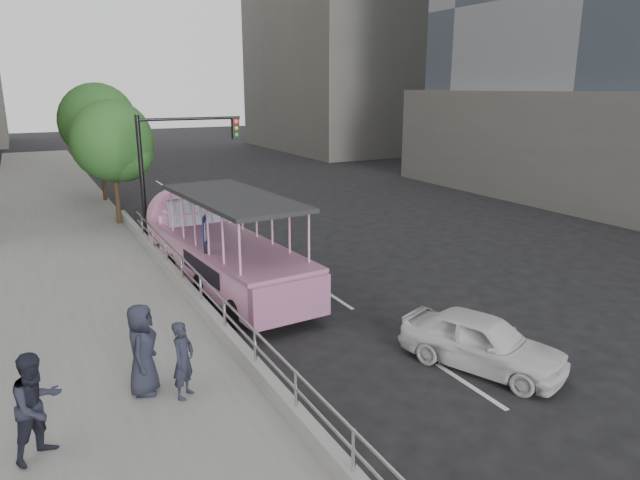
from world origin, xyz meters
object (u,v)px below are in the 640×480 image
(duck_boat, at_px, (219,249))
(street_tree_near, at_px, (115,144))
(traffic_signal, at_px, (171,158))
(pedestrian_far, at_px, (142,349))
(pedestrian_mid, at_px, (37,406))
(parking_sign, at_px, (206,250))
(car, at_px, (482,341))
(street_tree_far, at_px, (100,125))
(pedestrian_near, at_px, (183,360))

(duck_boat, xyz_separation_m, street_tree_near, (-1.63, 9.04, 2.66))
(duck_boat, relative_size, traffic_signal, 1.83)
(duck_boat, height_order, pedestrian_far, duck_boat)
(pedestrian_mid, bearing_deg, parking_sign, 16.88)
(parking_sign, bearing_deg, traffic_signal, 83.01)
(duck_boat, height_order, car, duck_boat)
(car, bearing_deg, pedestrian_mid, 153.45)
(pedestrian_mid, distance_m, street_tree_far, 23.37)
(pedestrian_far, relative_size, street_tree_near, 0.33)
(duck_boat, distance_m, pedestrian_far, 7.42)
(pedestrian_far, distance_m, parking_sign, 5.46)
(duck_boat, bearing_deg, traffic_signal, 90.37)
(pedestrian_far, xyz_separation_m, street_tree_far, (2.22, 21.49, 3.07))
(pedestrian_near, relative_size, street_tree_near, 0.28)
(duck_boat, xyz_separation_m, traffic_signal, (-0.04, 5.61, 2.34))
(street_tree_far, bearing_deg, car, -78.17)
(pedestrian_near, height_order, parking_sign, parking_sign)
(parking_sign, relative_size, street_tree_near, 0.47)
(street_tree_far, bearing_deg, duck_boat, -84.55)
(parking_sign, xyz_separation_m, traffic_signal, (0.90, 7.35, 1.80))
(pedestrian_mid, bearing_deg, pedestrian_far, -1.24)
(pedestrian_near, relative_size, pedestrian_far, 0.85)
(pedestrian_far, height_order, traffic_signal, traffic_signal)
(parking_sign, height_order, street_tree_near, street_tree_near)
(pedestrian_far, bearing_deg, traffic_signal, 7.34)
(car, bearing_deg, traffic_signal, 81.27)
(duck_boat, relative_size, pedestrian_near, 6.03)
(duck_boat, xyz_separation_m, pedestrian_mid, (-5.57, -7.76, 0.07))
(duck_boat, distance_m, pedestrian_mid, 9.55)
(duck_boat, relative_size, street_tree_near, 1.67)
(car, xyz_separation_m, pedestrian_near, (-6.45, 1.36, 0.45))
(street_tree_far, bearing_deg, street_tree_near, -91.91)
(pedestrian_mid, relative_size, street_tree_far, 0.29)
(duck_boat, bearing_deg, pedestrian_near, -113.11)
(pedestrian_mid, height_order, traffic_signal, traffic_signal)
(parking_sign, height_order, street_tree_far, street_tree_far)
(car, relative_size, pedestrian_far, 2.01)
(pedestrian_far, relative_size, parking_sign, 0.69)
(car, distance_m, pedestrian_far, 7.39)
(duck_boat, height_order, pedestrian_mid, duck_boat)
(pedestrian_far, relative_size, street_tree_far, 0.29)
(pedestrian_mid, height_order, street_tree_far, street_tree_far)
(pedestrian_far, height_order, parking_sign, parking_sign)
(parking_sign, height_order, traffic_signal, traffic_signal)
(street_tree_near, bearing_deg, traffic_signal, -65.02)
(parking_sign, distance_m, traffic_signal, 7.62)
(traffic_signal, height_order, street_tree_far, street_tree_far)
(street_tree_near, distance_m, street_tree_far, 6.02)
(duck_boat, distance_m, street_tree_near, 9.56)
(pedestrian_mid, bearing_deg, car, -39.30)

